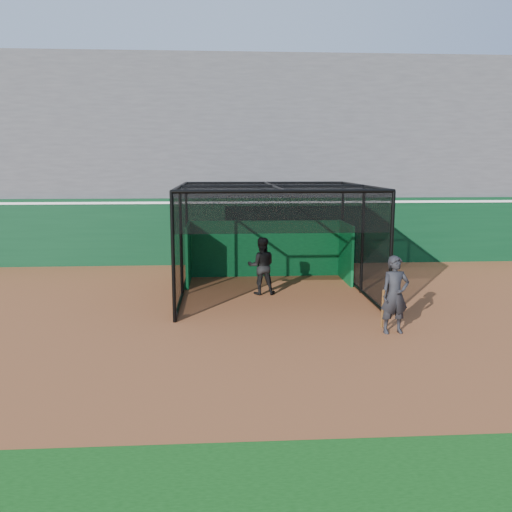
{
  "coord_description": "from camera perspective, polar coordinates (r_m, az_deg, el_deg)",
  "views": [
    {
      "loc": [
        -0.9,
        -11.9,
        3.8
      ],
      "look_at": [
        0.01,
        2.0,
        1.4
      ],
      "focal_mm": 38.0,
      "sensor_mm": 36.0,
      "label": 1
    }
  ],
  "objects": [
    {
      "name": "on_deck_player",
      "position": [
        12.54,
        14.4,
        -3.99
      ],
      "size": [
        0.68,
        0.49,
        1.77
      ],
      "color": "black",
      "rests_on": "ground"
    },
    {
      "name": "batter",
      "position": [
        15.77,
        0.57,
        -1.05
      ],
      "size": [
        0.81,
        0.63,
        1.68
      ],
      "primitive_type": "imported",
      "rotation": [
        0.0,
        0.0,
        3.14
      ],
      "color": "black",
      "rests_on": "ground"
    },
    {
      "name": "grandstand",
      "position": [
        24.2,
        -1.63,
        11.37
      ],
      "size": [
        50.0,
        7.85,
        8.95
      ],
      "color": "#4C4C4F",
      "rests_on": "ground"
    },
    {
      "name": "ground",
      "position": [
        12.52,
        0.57,
        -7.89
      ],
      "size": [
        120.0,
        120.0,
        0.0
      ],
      "primitive_type": "plane",
      "color": "brown",
      "rests_on": "ground"
    },
    {
      "name": "outfield_wall",
      "position": [
        20.57,
        -1.2,
        2.76
      ],
      "size": [
        50.0,
        0.5,
        2.5
      ],
      "color": "#093218",
      "rests_on": "ground"
    },
    {
      "name": "batting_cage",
      "position": [
        15.66,
        1.77,
        1.57
      ],
      "size": [
        5.36,
        5.47,
        3.14
      ],
      "color": "black",
      "rests_on": "ground"
    }
  ]
}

